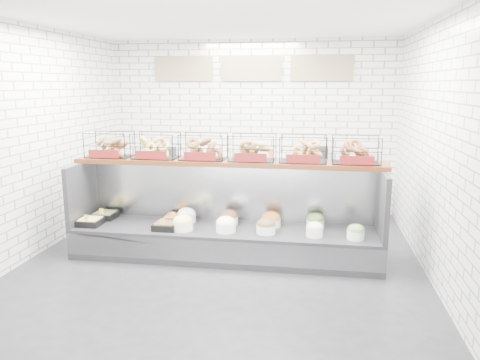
# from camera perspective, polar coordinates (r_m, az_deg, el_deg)

# --- Properties ---
(ground) EXTENTS (5.50, 5.50, 0.00)m
(ground) POSITION_cam_1_polar(r_m,az_deg,el_deg) (6.02, -2.37, -10.27)
(ground) COLOR black
(ground) RESTS_ON ground
(room_shell) EXTENTS (5.02, 5.51, 3.01)m
(room_shell) POSITION_cam_1_polar(r_m,az_deg,el_deg) (6.18, -1.40, 9.91)
(room_shell) COLOR silver
(room_shell) RESTS_ON ground
(display_case) EXTENTS (4.00, 0.90, 1.20)m
(display_case) POSITION_cam_1_polar(r_m,az_deg,el_deg) (6.22, -1.74, -6.29)
(display_case) COLOR black
(display_case) RESTS_ON ground
(bagel_shelf) EXTENTS (4.10, 0.50, 0.40)m
(bagel_shelf) POSITION_cam_1_polar(r_m,az_deg,el_deg) (6.15, -1.46, 3.64)
(bagel_shelf) COLOR #3E1B0D
(bagel_shelf) RESTS_ON display_case
(prep_counter) EXTENTS (4.00, 0.60, 1.20)m
(prep_counter) POSITION_cam_1_polar(r_m,az_deg,el_deg) (8.17, 0.93, -0.89)
(prep_counter) COLOR #93969B
(prep_counter) RESTS_ON ground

